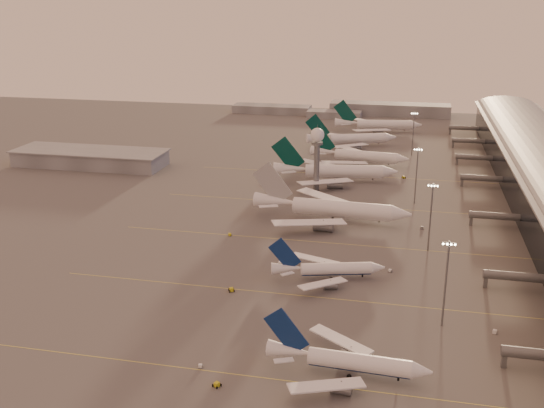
# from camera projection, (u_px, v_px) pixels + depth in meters

# --- Properties ---
(ground) EXTENTS (700.00, 700.00, 0.00)m
(ground) POSITION_uv_depth(u_px,v_px,m) (238.00, 305.00, 186.58)
(ground) COLOR #514F4F
(ground) RESTS_ON ground
(taxiway_markings) EXTENTS (180.00, 185.25, 0.02)m
(taxiway_markings) POSITION_uv_depth(u_px,v_px,m) (358.00, 244.00, 232.48)
(taxiway_markings) COLOR #DCCE4D
(taxiway_markings) RESTS_ON ground
(hangar) EXTENTS (82.00, 27.00, 8.50)m
(hangar) POSITION_uv_depth(u_px,v_px,m) (90.00, 158.00, 339.67)
(hangar) COLOR slate
(hangar) RESTS_ON ground
(radar_tower) EXTENTS (6.40, 6.40, 31.10)m
(radar_tower) POSITION_uv_depth(u_px,v_px,m) (317.00, 147.00, 290.51)
(radar_tower) COLOR slate
(radar_tower) RESTS_ON ground
(mast_a) EXTENTS (3.60, 0.56, 25.00)m
(mast_a) POSITION_uv_depth(u_px,v_px,m) (446.00, 280.00, 170.52)
(mast_a) COLOR slate
(mast_a) RESTS_ON ground
(mast_b) EXTENTS (3.60, 0.56, 25.00)m
(mast_b) POSITION_uv_depth(u_px,v_px,m) (431.00, 214.00, 222.21)
(mast_b) COLOR slate
(mast_b) RESTS_ON ground
(mast_c) EXTENTS (3.60, 0.56, 25.00)m
(mast_c) POSITION_uv_depth(u_px,v_px,m) (416.00, 173.00, 274.31)
(mast_c) COLOR slate
(mast_c) RESTS_ON ground
(mast_d) EXTENTS (3.60, 0.56, 25.00)m
(mast_d) POSITION_uv_depth(u_px,v_px,m) (413.00, 132.00, 358.30)
(mast_d) COLOR slate
(mast_d) RESTS_ON ground
(distant_horizon) EXTENTS (165.00, 37.50, 9.00)m
(distant_horizon) POSITION_uv_depth(u_px,v_px,m) (353.00, 110.00, 486.80)
(distant_horizon) COLOR slate
(distant_horizon) RESTS_ON ground
(narrowbody_near) EXTENTS (40.44, 32.25, 15.79)m
(narrowbody_near) POSITION_uv_depth(u_px,v_px,m) (347.00, 364.00, 150.91)
(narrowbody_near) COLOR white
(narrowbody_near) RESTS_ON ground
(narrowbody_mid) EXTENTS (36.61, 28.82, 14.63)m
(narrowbody_mid) POSITION_uv_depth(u_px,v_px,m) (328.00, 271.00, 202.65)
(narrowbody_mid) COLOR white
(narrowbody_mid) RESTS_ON ground
(widebody_white) EXTENTS (64.95, 51.91, 22.84)m
(widebody_white) POSITION_uv_depth(u_px,v_px,m) (332.00, 212.00, 255.38)
(widebody_white) COLOR white
(widebody_white) RESTS_ON ground
(greentail_a) EXTENTS (61.20, 49.08, 22.32)m
(greentail_a) POSITION_uv_depth(u_px,v_px,m) (336.00, 174.00, 309.98)
(greentail_a) COLOR white
(greentail_a) RESTS_ON ground
(greentail_b) EXTENTS (54.41, 43.68, 19.82)m
(greentail_b) POSITION_uv_depth(u_px,v_px,m) (359.00, 158.00, 342.50)
(greentail_b) COLOR white
(greentail_b) RESTS_ON ground
(greentail_c) EXTENTS (53.93, 42.81, 20.42)m
(greentail_c) POSITION_uv_depth(u_px,v_px,m) (352.00, 141.00, 383.15)
(greentail_c) COLOR white
(greentail_c) RESTS_ON ground
(greentail_d) EXTENTS (58.65, 47.12, 21.33)m
(greentail_d) POSITION_uv_depth(u_px,v_px,m) (378.00, 126.00, 424.56)
(greentail_d) COLOR white
(greentail_d) RESTS_ON ground
(gsv_truck_a) EXTENTS (5.03, 2.63, 1.93)m
(gsv_truck_a) POSITION_uv_depth(u_px,v_px,m) (202.00, 364.00, 154.63)
(gsv_truck_a) COLOR white
(gsv_truck_a) RESTS_ON ground
(gsv_tug_near) EXTENTS (3.67, 4.30, 1.06)m
(gsv_tug_near) POSITION_uv_depth(u_px,v_px,m) (217.00, 385.00, 147.21)
(gsv_tug_near) COLOR gold
(gsv_tug_near) RESTS_ON ground
(gsv_catering_a) EXTENTS (5.52, 3.75, 4.16)m
(gsv_catering_a) POSITION_uv_depth(u_px,v_px,m) (496.00, 327.00, 169.95)
(gsv_catering_a) COLOR white
(gsv_catering_a) RESTS_ON ground
(gsv_tug_mid) EXTENTS (3.81, 4.55, 1.12)m
(gsv_tug_mid) POSITION_uv_depth(u_px,v_px,m) (231.00, 290.00, 194.90)
(gsv_tug_mid) COLOR gold
(gsv_tug_mid) RESTS_ON ground
(gsv_truck_b) EXTENTS (5.29, 3.47, 2.01)m
(gsv_truck_b) POSITION_uv_depth(u_px,v_px,m) (391.00, 269.00, 208.33)
(gsv_truck_b) COLOR white
(gsv_truck_b) RESTS_ON ground
(gsv_truck_c) EXTENTS (5.63, 4.23, 2.16)m
(gsv_truck_c) POSITION_uv_depth(u_px,v_px,m) (231.00, 233.00, 240.25)
(gsv_truck_c) COLOR gold
(gsv_truck_c) RESTS_ON ground
(gsv_catering_b) EXTENTS (5.62, 3.24, 4.35)m
(gsv_catering_b) POSITION_uv_depth(u_px,v_px,m) (423.00, 224.00, 246.85)
(gsv_catering_b) COLOR slate
(gsv_catering_b) RESTS_ON ground
(gsv_tug_far) EXTENTS (2.99, 3.93, 1.00)m
(gsv_tug_far) POSITION_uv_depth(u_px,v_px,m) (327.00, 200.00, 281.13)
(gsv_tug_far) COLOR white
(gsv_tug_far) RESTS_ON ground
(gsv_truck_d) EXTENTS (3.60, 5.19, 1.98)m
(gsv_truck_d) POSITION_uv_depth(u_px,v_px,m) (264.00, 180.00, 310.10)
(gsv_truck_d) COLOR slate
(gsv_truck_d) RESTS_ON ground
(gsv_tug_hangar) EXTENTS (4.32, 3.62, 1.06)m
(gsv_tug_hangar) POSITION_uv_depth(u_px,v_px,m) (404.00, 177.00, 316.66)
(gsv_tug_hangar) COLOR gold
(gsv_tug_hangar) RESTS_ON ground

